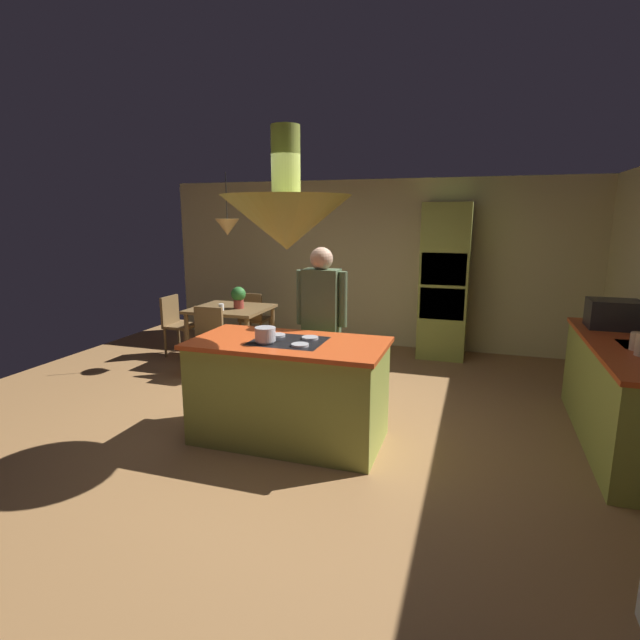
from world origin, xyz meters
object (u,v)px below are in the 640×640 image
chair_facing_island (205,337)px  microwave_on_counter (613,314)px  cooking_pot_on_cooktop (265,334)px  kitchen_island (289,390)px  canister_tea (638,342)px  cup_on_table (221,307)px  oven_tower (444,281)px  dining_table (231,314)px  person_at_island (321,319)px  potted_plant_on_table (238,296)px  chair_by_back_wall (253,316)px  chair_at_corner (176,321)px

chair_facing_island → microwave_on_counter: bearing=0.7°
chair_facing_island → cooking_pot_on_cooktop: bearing=-45.0°
kitchen_island → chair_facing_island: size_ratio=1.99×
canister_tea → microwave_on_counter: (0.00, 0.85, 0.07)m
cup_on_table → canister_tea: canister_tea is taller
microwave_on_counter → canister_tea: bearing=-90.0°
oven_tower → dining_table: size_ratio=2.13×
cup_on_table → microwave_on_counter: (4.55, -0.40, 0.26)m
dining_table → person_at_island: 2.27m
person_at_island → oven_tower: bearing=68.0°
potted_plant_on_table → person_at_island: bearing=-39.7°
person_at_island → microwave_on_counter: person_at_island is taller
chair_by_back_wall → cooking_pot_on_cooktop: 3.34m
cup_on_table → chair_facing_island: bearing=-88.6°
microwave_on_counter → cooking_pot_on_cooktop: (-3.00, -1.59, -0.06)m
chair_facing_island → potted_plant_on_table: 0.81m
person_at_island → chair_at_corner: 3.04m
dining_table → chair_by_back_wall: chair_by_back_wall is taller
potted_plant_on_table → cooking_pot_on_cooktop: 2.61m
chair_facing_island → cooking_pot_on_cooktop: 2.23m
kitchen_island → chair_facing_island: 2.21m
chair_by_back_wall → cup_on_table: chair_by_back_wall is taller
potted_plant_on_table → cup_on_table: size_ratio=3.33×
oven_tower → cup_on_table: (-2.81, -1.38, -0.29)m
potted_plant_on_table → microwave_on_counter: microwave_on_counter is taller
cup_on_table → canister_tea: (4.55, -1.26, 0.19)m
canister_tea → chair_by_back_wall: bearing=154.3°
potted_plant_on_table → canister_tea: size_ratio=2.07×
microwave_on_counter → chair_by_back_wall: bearing=163.7°
oven_tower → person_at_island: bearing=-112.0°
person_at_island → microwave_on_counter: 2.86m
dining_table → microwave_on_counter: bearing=-8.0°
kitchen_island → cup_on_table: bearing=132.5°
kitchen_island → person_at_island: person_at_island is taller
kitchen_island → microwave_on_counter: (2.84, 1.46, 0.60)m
oven_tower → chair_by_back_wall: oven_tower is taller
microwave_on_counter → cup_on_table: bearing=174.9°
person_at_island → canister_tea: size_ratio=11.77×
person_at_island → canister_tea: bearing=-2.2°
oven_tower → cooking_pot_on_cooktop: 3.60m
chair_by_back_wall → cooking_pot_on_cooktop: bearing=117.8°
microwave_on_counter → oven_tower: bearing=134.3°
oven_tower → chair_at_corner: size_ratio=2.52×
chair_at_corner → microwave_on_counter: size_ratio=1.89×
chair_at_corner → person_at_island: bearing=-117.4°
kitchen_island → canister_tea: (2.84, 0.61, 0.53)m
dining_table → canister_tea: canister_tea is taller
kitchen_island → canister_tea: canister_tea is taller
chair_facing_island → cup_on_table: chair_facing_island is taller
dining_table → cooking_pot_on_cooktop: size_ratio=5.71×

